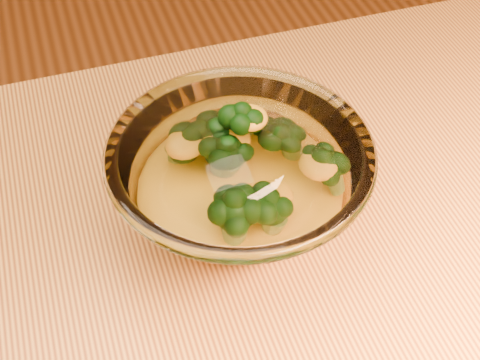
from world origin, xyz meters
The scene contains 3 objects.
glass_bowl centered at (0.10, 0.12, 0.80)m, with size 0.23×0.23×0.10m.
cheese_sauce centered at (0.10, 0.12, 0.78)m, with size 0.14×0.14×0.04m, color orange.
broccoli_heap centered at (0.10, 0.13, 0.82)m, with size 0.14×0.14×0.08m.
Camera 1 is at (-0.03, -0.27, 1.24)m, focal length 50.00 mm.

